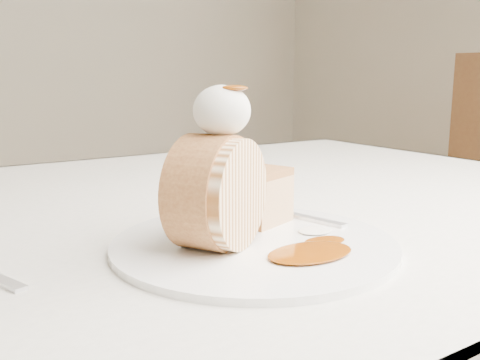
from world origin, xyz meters
TOP-DOWN VIEW (x-y plane):
  - table at (0.00, 0.20)m, footprint 1.40×0.90m
  - plate at (0.01, -0.01)m, footprint 0.36×0.36m
  - roulade_slice at (-0.03, -0.00)m, footprint 0.12×0.10m
  - cake_chunk at (0.05, 0.05)m, footprint 0.08×0.07m
  - whipped_cream at (-0.02, 0.00)m, footprint 0.05×0.05m
  - caramel_drizzle at (-0.01, -0.01)m, footprint 0.03×0.02m
  - caramel_pool at (0.03, -0.07)m, footprint 0.10×0.08m
  - fork at (0.10, 0.04)m, footprint 0.06×0.17m

SIDE VIEW (x-z plane):
  - table at x=0.00m, z-range 0.29..1.04m
  - plate at x=0.01m, z-range 0.75..0.76m
  - fork at x=0.10m, z-range 0.76..0.76m
  - caramel_pool at x=0.03m, z-range 0.76..0.76m
  - cake_chunk at x=0.05m, z-range 0.76..0.81m
  - roulade_slice at x=-0.03m, z-range 0.76..0.86m
  - whipped_cream at x=-0.02m, z-range 0.86..0.91m
  - caramel_drizzle at x=-0.01m, z-range 0.91..0.91m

